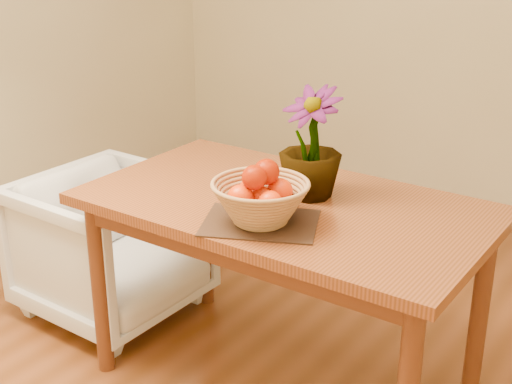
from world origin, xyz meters
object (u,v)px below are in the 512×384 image
Objects in this scene: potted_plant at (311,143)px; armchair at (112,239)px; wicker_basket at (260,204)px; table at (285,224)px.

armchair is (-0.95, -0.06, -0.60)m from potted_plant.
wicker_basket is 1.08m from armchair.
potted_plant is (0.04, 0.09, 0.28)m from table.
wicker_basket is 0.32m from potted_plant.
table is 3.60× the size of potted_plant.
table reaches higher than armchair.
potted_plant is 1.12m from armchair.
wicker_basket is at bearing -103.06° from armchair.
armchair is (-0.95, 0.24, -0.47)m from wicker_basket.
armchair is at bearing 178.21° from table.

